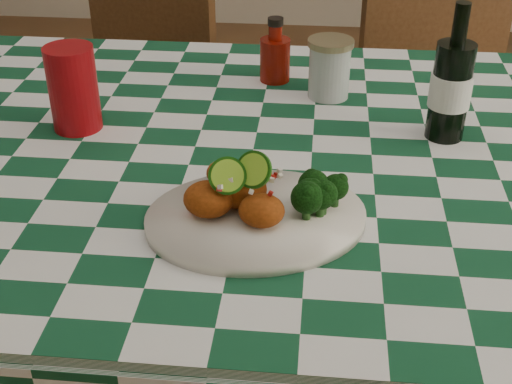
# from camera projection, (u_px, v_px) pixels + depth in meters

# --- Properties ---
(dining_table) EXTENTS (1.66, 1.06, 0.79)m
(dining_table) POSITION_uv_depth(u_px,v_px,m) (254.00, 319.00, 1.45)
(dining_table) COLOR #114528
(dining_table) RESTS_ON ground
(plate) EXTENTS (0.38, 0.33, 0.02)m
(plate) POSITION_uv_depth(u_px,v_px,m) (256.00, 219.00, 1.04)
(plate) COLOR silver
(plate) RESTS_ON dining_table
(fried_chicken_pile) EXTENTS (0.14, 0.10, 0.09)m
(fried_chicken_pile) POSITION_uv_depth(u_px,v_px,m) (244.00, 187.00, 1.02)
(fried_chicken_pile) COLOR #9C3D0F
(fried_chicken_pile) RESTS_ON plate
(broccoli_side) EXTENTS (0.08, 0.08, 0.06)m
(broccoli_side) POSITION_uv_depth(u_px,v_px,m) (325.00, 195.00, 1.02)
(broccoli_side) COLOR black
(broccoli_side) RESTS_ON plate
(red_tumbler) EXTENTS (0.11, 0.11, 0.15)m
(red_tumbler) POSITION_uv_depth(u_px,v_px,m) (73.00, 88.00, 1.27)
(red_tumbler) COLOR maroon
(red_tumbler) RESTS_ON dining_table
(ketchup_bottle) EXTENTS (0.07, 0.07, 0.13)m
(ketchup_bottle) POSITION_uv_depth(u_px,v_px,m) (275.00, 50.00, 1.47)
(ketchup_bottle) COLOR #6E0E05
(ketchup_bottle) RESTS_ON dining_table
(mason_jar) EXTENTS (0.11, 0.11, 0.12)m
(mason_jar) POSITION_uv_depth(u_px,v_px,m) (329.00, 69.00, 1.40)
(mason_jar) COLOR #B2BCBA
(mason_jar) RESTS_ON dining_table
(beer_bottle) EXTENTS (0.09, 0.09, 0.24)m
(beer_bottle) POSITION_uv_depth(u_px,v_px,m) (453.00, 73.00, 1.22)
(beer_bottle) COLOR black
(beer_bottle) RESTS_ON dining_table
(wooden_chair_left) EXTENTS (0.52, 0.53, 0.89)m
(wooden_chair_left) POSITION_uv_depth(u_px,v_px,m) (125.00, 128.00, 2.07)
(wooden_chair_left) COLOR #472814
(wooden_chair_left) RESTS_ON ground
(wooden_chair_right) EXTENTS (0.55, 0.57, 0.97)m
(wooden_chair_right) POSITION_uv_depth(u_px,v_px,m) (454.00, 125.00, 1.99)
(wooden_chair_right) COLOR #472814
(wooden_chair_right) RESTS_ON ground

